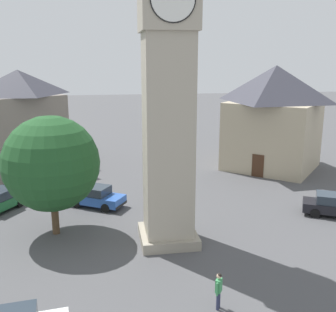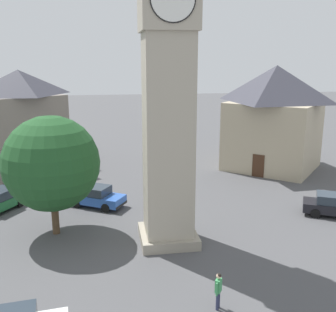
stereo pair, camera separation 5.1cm
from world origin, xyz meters
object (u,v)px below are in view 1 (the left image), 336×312
clock_tower (168,21)px  pedestrian (219,288)px  building_terrace_right (21,121)px  car_blue_kerb (96,196)px  building_shop_left (274,117)px  tree (51,164)px  car_red_corner (334,205)px

clock_tower → pedestrian: bearing=-81.0°
building_terrace_right → car_blue_kerb: bearing=-56.7°
building_shop_left → car_blue_kerb: bearing=-154.7°
pedestrian → clock_tower: bearing=99.0°
tree → car_red_corner: bearing=-0.3°
clock_tower → building_shop_left: bearing=48.8°
car_red_corner → pedestrian: bearing=-140.5°
clock_tower → car_red_corner: (11.89, 2.01, -11.70)m
clock_tower → pedestrian: size_ratio=12.59×
clock_tower → pedestrian: 13.40m
car_blue_kerb → building_shop_left: 19.33m
pedestrian → building_terrace_right: (-12.20, 23.67, 3.88)m
pedestrian → building_shop_left: 24.69m
tree → car_blue_kerb: bearing=61.1°
car_blue_kerb → building_terrace_right: (-6.80, 10.34, 4.12)m
car_red_corner → tree: bearing=179.7°
tree → building_terrace_right: (-4.41, 14.67, 0.41)m
clock_tower → car_blue_kerb: bearing=123.8°
car_blue_kerb → building_terrace_right: bearing=123.3°
building_terrace_right → tree: bearing=-73.3°
car_blue_kerb → car_red_corner: same height
car_red_corner → car_blue_kerb: bearing=164.7°
car_red_corner → tree: 18.96m
clock_tower → pedestrian: clock_tower is taller
tree → building_terrace_right: 15.32m
building_terrace_right → clock_tower: bearing=-56.5°
car_red_corner → pedestrian: 14.00m
clock_tower → car_red_corner: clock_tower is taller
car_red_corner → tree: (-18.59, 0.11, 3.72)m
clock_tower → building_terrace_right: clock_tower is taller
tree → building_terrace_right: size_ratio=0.77×
building_shop_left → building_terrace_right: building_shop_left is taller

